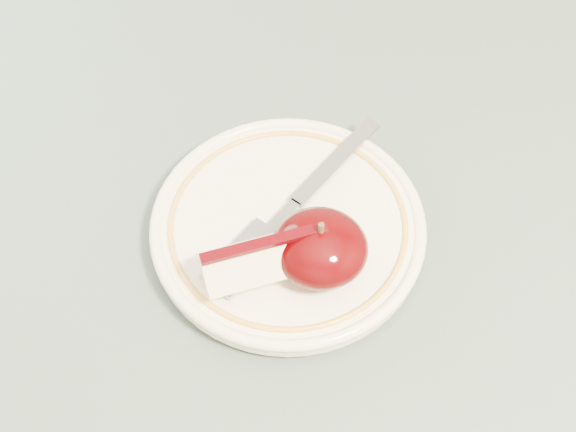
# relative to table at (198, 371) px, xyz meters

# --- Properties ---
(table) EXTENTS (0.90, 0.90, 0.75)m
(table) POSITION_rel_table_xyz_m (0.00, 0.00, 0.00)
(table) COLOR brown
(table) RESTS_ON ground
(plate) EXTENTS (0.20, 0.20, 0.02)m
(plate) POSITION_rel_table_xyz_m (0.06, 0.08, 0.10)
(plate) COLOR beige
(plate) RESTS_ON table
(apple_half) EXTENTS (0.07, 0.06, 0.05)m
(apple_half) POSITION_rel_table_xyz_m (0.09, 0.05, 0.13)
(apple_half) COLOR black
(apple_half) RESTS_ON plate
(apple_wedge) EXTENTS (0.09, 0.07, 0.04)m
(apple_wedge) POSITION_rel_table_xyz_m (0.05, 0.03, 0.12)
(apple_wedge) COLOR beige
(apple_wedge) RESTS_ON plate
(fork) EXTENTS (0.11, 0.17, 0.00)m
(fork) POSITION_rel_table_xyz_m (0.06, 0.09, 0.11)
(fork) COLOR #919499
(fork) RESTS_ON plate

